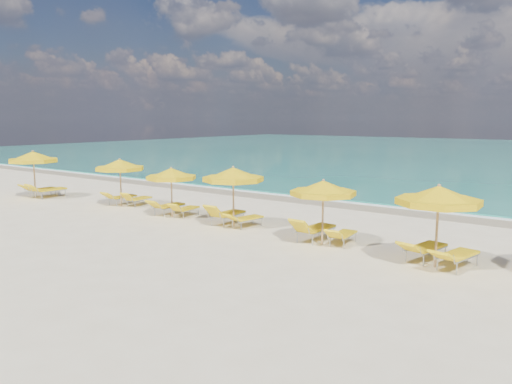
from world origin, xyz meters
The scene contains 23 objects.
ground_plane centered at (0.00, 0.00, 0.00)m, with size 120.00×120.00×0.00m, color beige.
ocean centered at (0.00, 48.00, 0.00)m, with size 120.00×80.00×0.30m, color #147262.
wet_sand_band centered at (0.00, 7.40, 0.00)m, with size 120.00×2.60×0.01m, color tan.
foam_line centered at (0.00, 8.20, 0.00)m, with size 120.00×1.20×0.03m, color white.
whitecap_near centered at (-6.00, 17.00, 0.00)m, with size 14.00×0.36×0.05m, color white.
umbrella_1 centered at (-12.71, -0.55, 2.13)m, with size 2.75×2.75×2.49m.
umbrella_2 centered at (-7.16, 0.52, 1.95)m, with size 2.91×2.91×2.28m.
umbrella_3 centered at (-3.41, 0.17, 1.81)m, with size 2.46×2.46×2.12m.
umbrella_4 centered at (-0.08, 0.16, 2.00)m, with size 2.41×2.41×2.35m.
umbrella_5 centered at (3.96, -0.21, 1.86)m, with size 2.49×2.49×2.18m.
umbrella_6 centered at (7.72, -0.55, 2.01)m, with size 3.00×3.00×2.36m.
lounger_1_left centered at (-13.11, 0.00, 0.22)m, with size 0.81×1.92×0.76m.
lounger_1_right centered at (-12.32, 0.01, 0.25)m, with size 0.71×2.04×0.85m.
lounger_2_left centered at (-7.63, 0.92, 0.21)m, with size 0.61×1.79×0.73m.
lounger_2_right centered at (-6.64, 1.12, 0.20)m, with size 0.71×1.67×0.75m.
lounger_3_left centered at (-3.95, 0.48, 0.22)m, with size 0.65×1.85×0.76m.
lounger_3_right centered at (-2.99, 0.56, 0.20)m, with size 0.73×1.67×0.70m.
lounger_4_left centered at (-0.62, 0.43, 0.24)m, with size 0.72×1.95×0.93m.
lounger_4_right centered at (0.33, 0.44, 0.20)m, with size 0.82×1.76×0.65m.
lounger_5_left centered at (3.49, 0.14, 0.25)m, with size 0.79×2.02×0.93m.
lounger_5_right centered at (4.49, 0.22, 0.20)m, with size 0.66×1.68×0.69m.
lounger_6_left centered at (7.27, -0.04, 0.23)m, with size 1.00×2.00×0.74m.
lounger_6_right centered at (8.24, -0.31, 0.22)m, with size 0.98×1.99×0.71m.
Camera 1 is at (11.67, -14.39, 4.13)m, focal length 35.00 mm.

